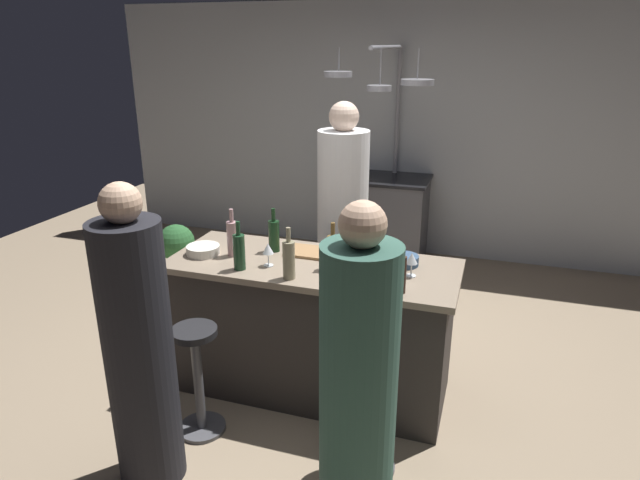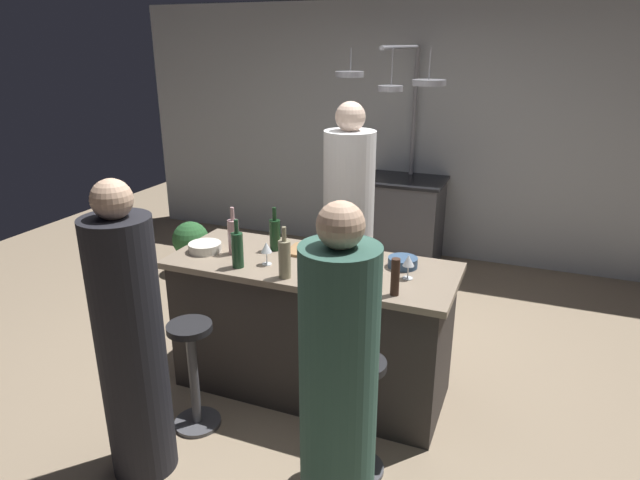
% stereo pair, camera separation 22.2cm
% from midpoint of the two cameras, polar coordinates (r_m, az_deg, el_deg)
% --- Properties ---
extents(ground_plane, '(9.00, 9.00, 0.00)m').
position_cam_midpoint_polar(ground_plane, '(3.84, 0.85, -14.92)').
color(ground_plane, gray).
extents(back_wall, '(6.40, 0.16, 2.60)m').
position_cam_midpoint_polar(back_wall, '(5.98, 11.01, 10.87)').
color(back_wall, '#B2B7BC').
rests_on(back_wall, ground_plane).
extents(kitchen_island, '(1.80, 0.72, 0.90)m').
position_cam_midpoint_polar(kitchen_island, '(3.61, 0.88, -8.99)').
color(kitchen_island, '#332D2B').
rests_on(kitchen_island, ground_plane).
extents(stove_range, '(0.80, 0.64, 0.89)m').
position_cam_midpoint_polar(stove_range, '(5.79, 9.67, 1.97)').
color(stove_range, '#47474C').
rests_on(stove_range, ground_plane).
extents(chef, '(0.38, 0.38, 1.80)m').
position_cam_midpoint_polar(chef, '(4.19, 4.47, 0.91)').
color(chef, white).
rests_on(chef, ground_plane).
extents(bar_stool_right, '(0.28, 0.28, 0.68)m').
position_cam_midpoint_polar(bar_stool_right, '(3.01, 6.35, -17.34)').
color(bar_stool_right, '#4C4C51').
rests_on(bar_stool_right, ground_plane).
extents(guest_right, '(0.34, 0.34, 1.62)m').
position_cam_midpoint_polar(guest_right, '(2.48, 4.58, -15.61)').
color(guest_right, '#33594C').
rests_on(guest_right, ground_plane).
extents(bar_stool_left, '(0.28, 0.28, 0.68)m').
position_cam_midpoint_polar(bar_stool_left, '(3.37, -11.13, -13.18)').
color(bar_stool_left, '#4C4C51').
rests_on(bar_stool_left, ground_plane).
extents(guest_left, '(0.34, 0.34, 1.61)m').
position_cam_midpoint_polar(guest_left, '(2.95, -16.94, -10.46)').
color(guest_left, black).
rests_on(guest_left, ground_plane).
extents(overhead_pot_rack, '(0.90, 1.31, 2.17)m').
position_cam_midpoint_polar(overhead_pot_rack, '(5.07, 9.64, 13.68)').
color(overhead_pot_rack, gray).
rests_on(overhead_pot_rack, ground_plane).
extents(potted_plant, '(0.36, 0.36, 0.52)m').
position_cam_midpoint_polar(potted_plant, '(5.62, -12.13, -0.36)').
color(potted_plant, brown).
rests_on(potted_plant, ground_plane).
extents(cutting_board, '(0.32, 0.22, 0.02)m').
position_cam_midpoint_polar(cutting_board, '(3.56, 0.91, -1.26)').
color(cutting_board, '#997047').
rests_on(cutting_board, kitchen_island).
extents(pepper_mill, '(0.05, 0.05, 0.21)m').
position_cam_midpoint_polar(pepper_mill, '(2.99, 9.92, -3.82)').
color(pepper_mill, '#382319').
rests_on(pepper_mill, kitchen_island).
extents(wine_bottle_red, '(0.07, 0.07, 0.29)m').
position_cam_midpoint_polar(wine_bottle_red, '(3.59, -2.93, 0.60)').
color(wine_bottle_red, '#143319').
rests_on(wine_bottle_red, kitchen_island).
extents(wine_bottle_amber, '(0.07, 0.07, 0.29)m').
position_cam_midpoint_polar(wine_bottle_amber, '(3.29, 2.98, -1.23)').
color(wine_bottle_amber, brown).
rests_on(wine_bottle_amber, kitchen_island).
extents(wine_bottle_green, '(0.07, 0.07, 0.30)m').
position_cam_midpoint_polar(wine_bottle_green, '(3.33, -6.67, -0.97)').
color(wine_bottle_green, '#193D23').
rests_on(wine_bottle_green, kitchen_island).
extents(wine_bottle_white, '(0.07, 0.07, 0.31)m').
position_cam_midpoint_polar(wine_bottle_white, '(3.16, -1.68, -1.92)').
color(wine_bottle_white, gray).
rests_on(wine_bottle_white, kitchen_island).
extents(wine_bottle_rose, '(0.07, 0.07, 0.31)m').
position_cam_midpoint_polar(wine_bottle_rose, '(3.55, -7.19, 0.41)').
color(wine_bottle_rose, '#B78C8E').
rests_on(wine_bottle_rose, kitchen_island).
extents(wine_glass_near_left_guest, '(0.07, 0.07, 0.15)m').
position_cam_midpoint_polar(wine_glass_near_left_guest, '(3.21, 11.13, -2.26)').
color(wine_glass_near_left_guest, silver).
rests_on(wine_glass_near_left_guest, kitchen_island).
extents(wine_glass_near_right_guest, '(0.07, 0.07, 0.15)m').
position_cam_midpoint_polar(wine_glass_near_right_guest, '(3.35, -3.69, -0.90)').
color(wine_glass_near_right_guest, silver).
rests_on(wine_glass_near_right_guest, kitchen_island).
extents(mixing_bowl_wooden, '(0.18, 0.18, 0.06)m').
position_cam_midpoint_polar(mixing_bowl_wooden, '(3.32, 5.69, -2.58)').
color(mixing_bowl_wooden, brown).
rests_on(mixing_bowl_wooden, kitchen_island).
extents(mixing_bowl_blue, '(0.18, 0.18, 0.06)m').
position_cam_midpoint_polar(mixing_bowl_blue, '(3.39, 10.43, -2.31)').
color(mixing_bowl_blue, '#334C6B').
rests_on(mixing_bowl_blue, kitchen_island).
extents(mixing_bowl_ceramic, '(0.21, 0.21, 0.06)m').
position_cam_midpoint_polar(mixing_bowl_ceramic, '(3.64, -10.13, -0.76)').
color(mixing_bowl_ceramic, silver).
rests_on(mixing_bowl_ceramic, kitchen_island).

